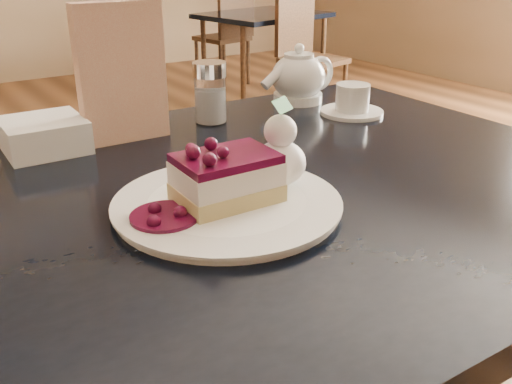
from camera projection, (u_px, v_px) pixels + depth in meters
main_table at (210, 248)px, 0.86m from camera, size 1.36×0.93×0.83m
dessert_plate at (227, 205)px, 0.78m from camera, size 0.30×0.30×0.01m
cheesecake_slice at (227, 178)px, 0.76m from camera, size 0.14×0.10×0.07m
whipped_cream at (280, 163)px, 0.82m from camera, size 0.08×0.08×0.07m
berry_sauce at (165, 216)px, 0.72m from camera, size 0.09×0.09×0.01m
tea_set at (308, 83)px, 1.27m from camera, size 0.21×0.27×0.12m
menu_card at (122, 74)px, 1.00m from camera, size 0.16×0.04×0.24m
sugar_shaker at (210, 92)px, 1.12m from camera, size 0.07×0.07×0.12m
napkin_stack at (44, 135)px, 0.99m from camera, size 0.14×0.14×0.06m
bg_table_far_right at (263, 91)px, 4.64m from camera, size 1.01×1.63×1.08m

